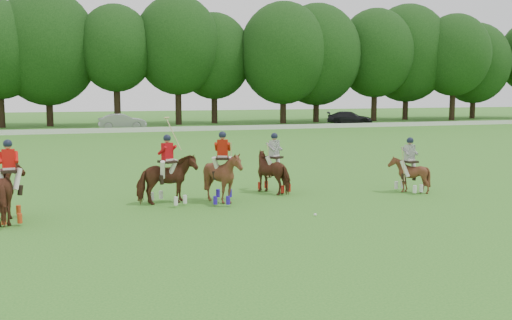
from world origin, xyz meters
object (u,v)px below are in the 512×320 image
object	(u,v)px
polo_stripe_b	(409,173)
polo_ball	(315,215)
polo_red_c	(223,177)
polo_red_b	(168,179)
car_right	(350,118)
polo_red_a	(10,192)
polo_stripe_a	(274,171)
car_mid	(122,121)

from	to	relation	value
polo_stripe_b	polo_ball	xyz separation A→B (m)	(-5.05, -2.73, -0.70)
polo_red_c	polo_red_b	bearing A→B (deg)	169.64
car_right	polo_red_a	xyz separation A→B (m)	(-31.04, -39.64, 0.18)
polo_stripe_a	polo_stripe_b	world-z (taller)	polo_stripe_a
polo_stripe_a	polo_ball	xyz separation A→B (m)	(-0.12, -4.25, -0.78)
polo_red_a	polo_stripe_a	world-z (taller)	polo_red_a
car_right	polo_ball	distance (m)	47.14
polo_red_a	polo_stripe_b	world-z (taller)	polo_red_a
polo_red_b	polo_stripe_b	bearing A→B (deg)	-3.16
polo_red_a	polo_red_c	xyz separation A→B (m)	(6.72, 0.89, 0.01)
car_mid	car_right	size ratio (longest dim) A/B	0.92
polo_ball	polo_red_c	bearing A→B (deg)	127.70
polo_stripe_a	polo_stripe_b	bearing A→B (deg)	-17.18
polo_red_b	polo_stripe_b	xyz separation A→B (m)	(9.14, -0.50, -0.13)
car_mid	polo_stripe_b	bearing A→B (deg)	-169.21
polo_red_c	polo_ball	bearing A→B (deg)	-52.30
polo_stripe_a	polo_ball	distance (m)	4.32
polo_red_a	polo_stripe_a	size ratio (longest dim) A/B	1.08
polo_red_a	polo_stripe_a	bearing A→B (deg)	13.92
car_right	polo_ball	world-z (taller)	car_right
polo_red_a	polo_red_b	size ratio (longest dim) A/B	0.84
polo_red_c	polo_stripe_b	size ratio (longest dim) A/B	1.18
car_mid	polo_red_a	world-z (taller)	polo_red_a
polo_stripe_a	polo_red_a	bearing A→B (deg)	-166.08
polo_stripe_b	car_right	bearing A→B (deg)	66.35
polo_stripe_b	polo_ball	world-z (taller)	polo_stripe_b
car_mid	polo_stripe_a	bearing A→B (deg)	-176.15
car_right	polo_stripe_b	bearing A→B (deg)	179.30
car_mid	polo_stripe_a	xyz separation A→B (m)	(2.89, -37.39, 0.06)
polo_red_b	polo_red_a	bearing A→B (deg)	-165.79
car_right	polo_ball	bearing A→B (deg)	175.00
polo_red_c	polo_stripe_a	xyz separation A→B (m)	(2.36, 1.36, -0.10)
polo_red_b	car_right	bearing A→B (deg)	55.72
polo_red_a	polo_ball	world-z (taller)	polo_red_a
polo_red_a	polo_red_c	size ratio (longest dim) A/B	0.99
car_right	polo_red_c	bearing A→B (deg)	170.82
car_right	polo_red_c	size ratio (longest dim) A/B	2.03
polo_red_a	polo_red_b	bearing A→B (deg)	14.21
polo_stripe_b	polo_stripe_a	bearing A→B (deg)	162.82
polo_red_c	polo_stripe_b	bearing A→B (deg)	-1.30
polo_red_c	polo_ball	xyz separation A→B (m)	(2.24, -2.90, -0.87)
polo_ball	car_right	bearing A→B (deg)	62.06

